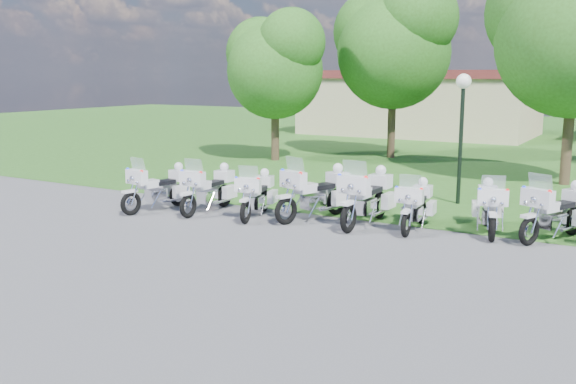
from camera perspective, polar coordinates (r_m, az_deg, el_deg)
The scene contains 15 objects.
ground at distance 15.16m, azimuth -1.67°, elevation -4.31°, with size 100.00×100.00×0.00m, color #525257.
grass_lawn at distance 40.37m, azimuth 19.15°, elevation 4.38°, with size 100.00×48.00×0.01m, color #2C5A1C.
motorcycle_0 at distance 18.79m, azimuth -11.39°, elevation 0.45°, with size 1.04×2.35×1.59m.
motorcycle_1 at distance 18.33m, azimuth -6.99°, elevation 0.34°, with size 0.79×2.38×1.60m.
motorcycle_2 at distance 17.57m, azimuth -2.79°, elevation -0.16°, with size 1.09×2.21×1.51m.
motorcycle_3 at distance 17.29m, azimuth 2.54°, elevation 0.01°, with size 1.38×2.52×1.75m.
motorcycle_4 at distance 16.74m, azimuth 7.08°, elevation -0.37°, with size 0.88×2.64×1.77m.
motorcycle_5 at distance 16.44m, azimuth 11.30°, elevation -1.11°, with size 0.85×2.22×1.49m.
motorcycle_6 at distance 16.54m, azimuth 17.46°, elevation -1.25°, with size 1.19×2.22×1.54m.
motorcycle_7 at distance 16.38m, azimuth 22.75°, elevation -1.55°, with size 1.44×2.27×1.64m.
lamp_post at distance 19.70m, azimuth 15.25°, elevation 7.42°, with size 0.44×0.44×3.88m.
tree_0 at distance 29.00m, azimuth -1.21°, elevation 11.53°, with size 5.01×4.27×6.67m.
tree_1 at distance 30.37m, azimuth 9.34°, elevation 13.06°, with size 6.03×5.15×8.04m.
tree_2 at distance 24.56m, azimuth 24.17°, elevation 13.42°, with size 6.25×5.34×8.34m.
building_west at distance 42.75m, azimuth 11.62°, elevation 7.82°, with size 14.56×8.32×4.10m.
Camera 1 is at (7.79, -12.42, 3.85)m, focal length 40.00 mm.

